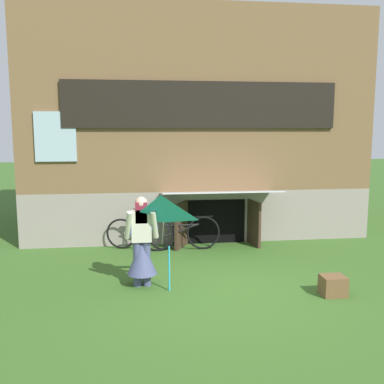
{
  "coord_description": "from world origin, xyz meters",
  "views": [
    {
      "loc": [
        -1.51,
        -7.05,
        2.72
      ],
      "look_at": [
        -0.44,
        1.32,
        1.49
      ],
      "focal_mm": 40.82,
      "sensor_mm": 36.0,
      "label": 1
    }
  ],
  "objects_px": {
    "person": "(142,249)",
    "bicycle_blue": "(141,234)",
    "kite": "(161,220)",
    "wooden_crate": "(333,286)",
    "bicycle_black": "(180,233)"
  },
  "relations": [
    {
      "from": "kite",
      "to": "bicycle_black",
      "type": "xyz_separation_m",
      "value": [
        0.57,
        2.68,
        -0.88
      ]
    },
    {
      "from": "person",
      "to": "wooden_crate",
      "type": "relative_size",
      "value": 4.04
    },
    {
      "from": "wooden_crate",
      "to": "person",
      "type": "bearing_deg",
      "value": 164.96
    },
    {
      "from": "person",
      "to": "bicycle_blue",
      "type": "distance_m",
      "value": 2.36
    },
    {
      "from": "person",
      "to": "kite",
      "type": "distance_m",
      "value": 0.86
    },
    {
      "from": "person",
      "to": "bicycle_blue",
      "type": "relative_size",
      "value": 0.98
    },
    {
      "from": "kite",
      "to": "bicycle_blue",
      "type": "height_order",
      "value": "kite"
    },
    {
      "from": "kite",
      "to": "person",
      "type": "bearing_deg",
      "value": 120.67
    },
    {
      "from": "bicycle_blue",
      "to": "wooden_crate",
      "type": "xyz_separation_m",
      "value": [
        3.09,
        -3.18,
        -0.2
      ]
    },
    {
      "from": "person",
      "to": "bicycle_black",
      "type": "relative_size",
      "value": 0.87
    },
    {
      "from": "person",
      "to": "bicycle_blue",
      "type": "height_order",
      "value": "person"
    },
    {
      "from": "kite",
      "to": "bicycle_black",
      "type": "distance_m",
      "value": 2.88
    },
    {
      "from": "wooden_crate",
      "to": "bicycle_blue",
      "type": "bearing_deg",
      "value": 134.2
    },
    {
      "from": "bicycle_black",
      "to": "bicycle_blue",
      "type": "bearing_deg",
      "value": 166.37
    },
    {
      "from": "person",
      "to": "bicycle_black",
      "type": "height_order",
      "value": "person"
    }
  ]
}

